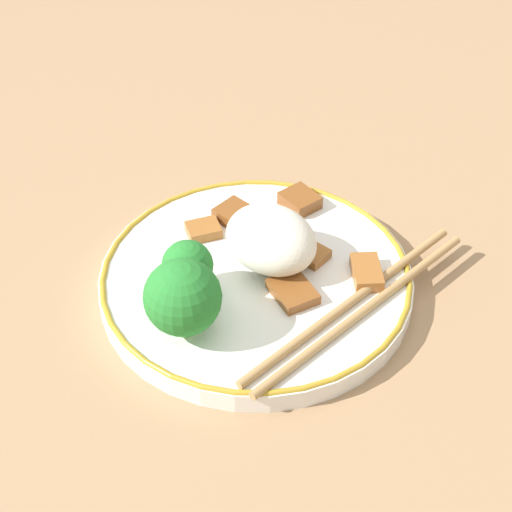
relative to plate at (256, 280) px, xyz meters
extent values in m
plane|color=#9E7A56|center=(0.00, 0.00, -0.01)|extent=(3.00, 3.00, 0.00)
cylinder|color=white|center=(0.00, 0.00, 0.00)|extent=(0.26, 0.26, 0.02)
torus|color=#B28C26|center=(0.00, 0.00, 0.01)|extent=(0.26, 0.26, 0.00)
ellipsoid|color=white|center=(0.00, 0.02, 0.03)|extent=(0.08, 0.07, 0.05)
cylinder|color=#7FB756|center=(-0.03, -0.05, 0.01)|extent=(0.02, 0.02, 0.02)
sphere|color=#267A2D|center=(-0.03, -0.05, 0.04)|extent=(0.04, 0.04, 0.04)
cylinder|color=#7FB756|center=(0.00, -0.08, 0.01)|extent=(0.02, 0.02, 0.01)
sphere|color=#267A2D|center=(0.00, -0.08, 0.04)|extent=(0.06, 0.06, 0.06)
cube|color=#995B28|center=(-0.07, 0.01, 0.01)|extent=(0.03, 0.04, 0.01)
cube|color=brown|center=(-0.03, 0.04, 0.01)|extent=(0.03, 0.03, 0.01)
cube|color=#995B28|center=(0.02, 0.05, 0.01)|extent=(0.03, 0.02, 0.01)
cube|color=brown|center=(-0.06, 0.04, 0.01)|extent=(0.03, 0.03, 0.01)
cube|color=brown|center=(0.04, 0.00, 0.01)|extent=(0.05, 0.04, 0.01)
cube|color=#995B28|center=(0.07, 0.06, 0.01)|extent=(0.04, 0.04, 0.01)
cube|color=brown|center=(-0.03, 0.09, 0.01)|extent=(0.04, 0.03, 0.01)
cylinder|color=#AD8451|center=(0.09, 0.02, 0.01)|extent=(0.03, 0.24, 0.01)
cylinder|color=#AD8451|center=(0.08, 0.02, 0.01)|extent=(0.03, 0.24, 0.01)
camera|label=1|loc=(0.34, -0.39, 0.49)|focal=60.00mm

